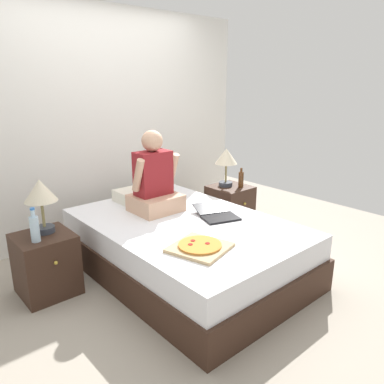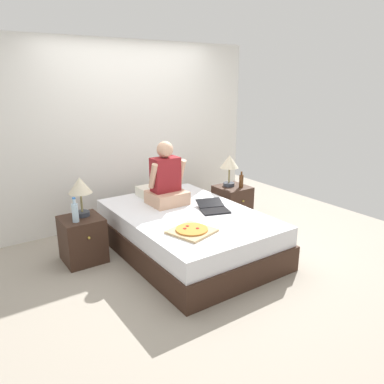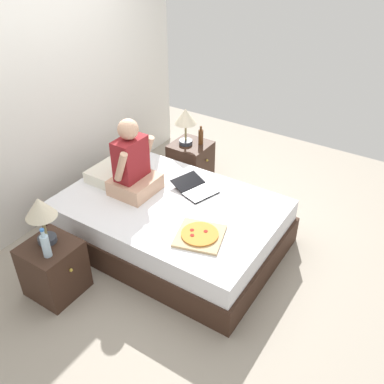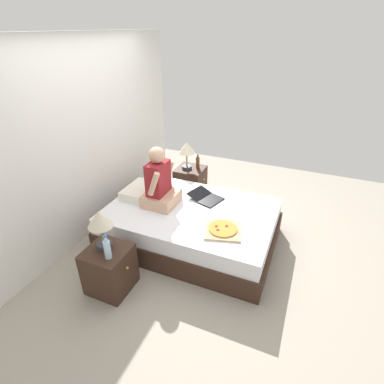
# 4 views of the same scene
# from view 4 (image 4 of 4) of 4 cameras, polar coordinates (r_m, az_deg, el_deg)

# --- Properties ---
(ground_plane) EXTENTS (5.84, 5.84, 0.00)m
(ground_plane) POSITION_cam_4_polar(r_m,az_deg,el_deg) (4.12, -0.19, -9.12)
(ground_plane) COLOR #9E9384
(wall_back) EXTENTS (3.84, 0.12, 2.50)m
(wall_back) POSITION_cam_4_polar(r_m,az_deg,el_deg) (4.23, -18.70, 9.70)
(wall_back) COLOR silver
(wall_back) RESTS_ON ground
(bed) EXTENTS (1.46, 2.15, 0.50)m
(bed) POSITION_cam_4_polar(r_m,az_deg,el_deg) (3.97, -0.20, -6.33)
(bed) COLOR #382319
(bed) RESTS_ON ground
(nightstand_left) EXTENTS (0.44, 0.47, 0.52)m
(nightstand_left) POSITION_cam_4_polar(r_m,az_deg,el_deg) (3.44, -15.41, -13.96)
(nightstand_left) COLOR #382319
(nightstand_left) RESTS_ON ground
(lamp_on_left_nightstand) EXTENTS (0.26, 0.26, 0.45)m
(lamp_on_left_nightstand) POSITION_cam_4_polar(r_m,az_deg,el_deg) (3.13, -17.10, -5.33)
(lamp_on_left_nightstand) COLOR #333842
(lamp_on_left_nightstand) RESTS_ON nightstand_left
(water_bottle) EXTENTS (0.07, 0.07, 0.28)m
(water_bottle) POSITION_cam_4_polar(r_m,az_deg,el_deg) (3.11, -15.84, -10.37)
(water_bottle) COLOR silver
(water_bottle) RESTS_ON nightstand_left
(nightstand_right) EXTENTS (0.44, 0.47, 0.52)m
(nightstand_right) POSITION_cam_4_polar(r_m,az_deg,el_deg) (4.99, -0.30, 1.84)
(nightstand_right) COLOR #382319
(nightstand_right) RESTS_ON ground
(lamp_on_right_nightstand) EXTENTS (0.26, 0.26, 0.45)m
(lamp_on_right_nightstand) POSITION_cam_4_polar(r_m,az_deg,el_deg) (4.74, -1.02, 8.08)
(lamp_on_right_nightstand) COLOR #333842
(lamp_on_right_nightstand) RESTS_ON nightstand_right
(beer_bottle) EXTENTS (0.06, 0.06, 0.23)m
(beer_bottle) POSITION_cam_4_polar(r_m,az_deg,el_deg) (4.86, 1.10, 5.69)
(beer_bottle) COLOR #512D14
(beer_bottle) RESTS_ON nightstand_right
(pillow) EXTENTS (0.52, 0.34, 0.12)m
(pillow) POSITION_cam_4_polar(r_m,az_deg,el_deg) (4.18, -9.94, 0.22)
(pillow) COLOR silver
(pillow) RESTS_ON bed
(person_seated) EXTENTS (0.47, 0.40, 0.78)m
(person_seated) POSITION_cam_4_polar(r_m,az_deg,el_deg) (3.83, -6.20, 1.53)
(person_seated) COLOR tan
(person_seated) RESTS_ON bed
(laptop) EXTENTS (0.43, 0.49, 0.07)m
(laptop) POSITION_cam_4_polar(r_m,az_deg,el_deg) (4.03, 2.88, -1.15)
(laptop) COLOR black
(laptop) RESTS_ON bed
(pizza_box) EXTENTS (0.50, 0.50, 0.05)m
(pizza_box) POSITION_cam_4_polar(r_m,az_deg,el_deg) (3.45, 5.89, -7.13)
(pizza_box) COLOR tan
(pizza_box) RESTS_ON bed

